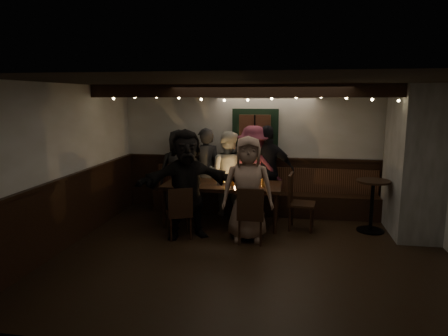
% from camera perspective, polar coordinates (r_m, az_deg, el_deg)
% --- Properties ---
extents(room, '(6.02, 5.01, 2.62)m').
position_cam_1_polar(room, '(7.35, 13.55, -0.46)').
color(room, black).
rests_on(room, ground).
extents(dining_table, '(2.19, 0.94, 0.95)m').
position_cam_1_polar(dining_table, '(7.49, -0.28, -2.78)').
color(dining_table, black).
rests_on(dining_table, ground).
extents(chair_near_left, '(0.54, 0.54, 0.90)m').
position_cam_1_polar(chair_near_left, '(6.79, -6.34, -6.01)').
color(chair_near_left, black).
rests_on(chair_near_left, ground).
extents(chair_near_right, '(0.44, 0.44, 0.95)m').
position_cam_1_polar(chair_near_right, '(6.54, 3.82, -6.33)').
color(chair_near_right, black).
rests_on(chair_near_right, ground).
extents(chair_end, '(0.52, 0.52, 1.02)m').
position_cam_1_polar(chair_end, '(7.38, 10.32, -4.26)').
color(chair_end, black).
rests_on(chair_end, ground).
extents(high_top, '(0.59, 0.59, 0.94)m').
position_cam_1_polar(high_top, '(7.60, 20.41, -4.20)').
color(high_top, black).
rests_on(high_top, ground).
extents(person_a, '(0.94, 0.71, 1.74)m').
position_cam_1_polar(person_a, '(8.34, -6.37, -0.45)').
color(person_a, black).
rests_on(person_a, ground).
extents(person_b, '(0.73, 0.56, 1.77)m').
position_cam_1_polar(person_b, '(8.27, -2.64, -0.36)').
color(person_b, '#252527').
rests_on(person_b, ground).
extents(person_c, '(0.93, 0.78, 1.71)m').
position_cam_1_polar(person_c, '(8.12, 0.49, -0.75)').
color(person_c, beige).
rests_on(person_c, ground).
extents(person_d, '(1.20, 0.71, 1.83)m').
position_cam_1_polar(person_d, '(8.08, 4.21, -0.43)').
color(person_d, '#5E2333').
rests_on(person_d, ground).
extents(person_e, '(1.09, 0.49, 1.83)m').
position_cam_1_polar(person_e, '(8.08, 6.23, -0.44)').
color(person_e, black).
rests_on(person_e, ground).
extents(person_f, '(1.80, 1.17, 1.86)m').
position_cam_1_polar(person_f, '(6.81, -5.37, -2.28)').
color(person_f, black).
rests_on(person_f, ground).
extents(person_g, '(0.93, 0.68, 1.76)m').
position_cam_1_polar(person_g, '(6.67, 3.39, -2.97)').
color(person_g, '#977663').
rests_on(person_g, ground).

